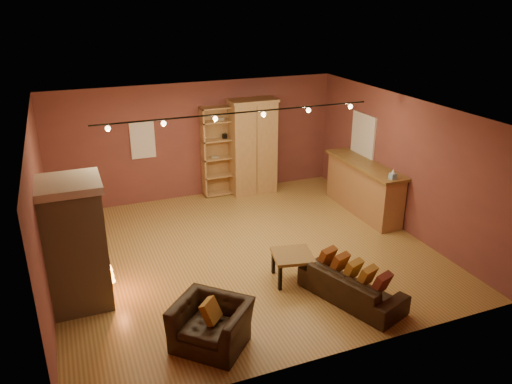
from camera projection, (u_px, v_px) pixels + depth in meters
name	position (u px, v px, depth m)	size (l,w,h in m)	color
floor	(245.00, 252.00, 9.75)	(7.00, 7.00, 0.00)	olive
ceiling	(244.00, 110.00, 8.71)	(7.00, 7.00, 0.00)	brown
back_wall	(197.00, 140.00, 12.03)	(7.00, 0.02, 2.80)	brown
left_wall	(41.00, 214.00, 8.02)	(0.02, 6.50, 2.80)	brown
right_wall	(401.00, 163.00, 10.44)	(0.02, 6.50, 2.80)	brown
fireplace	(76.00, 244.00, 7.79)	(1.01, 0.98, 2.12)	tan
back_window	(143.00, 140.00, 11.51)	(0.56, 0.04, 0.86)	white
bookcase	(220.00, 150.00, 12.21)	(0.91, 0.35, 2.22)	tan
armoire	(252.00, 146.00, 12.31)	(1.16, 0.66, 2.36)	tan
bar_counter	(363.00, 187.00, 11.35)	(0.65, 2.46, 1.17)	#B17E51
tissue_box	(393.00, 175.00, 10.16)	(0.13, 0.13, 0.23)	#83B0D3
right_window	(363.00, 135.00, 11.54)	(0.05, 0.90, 1.00)	white
loveseat	(352.00, 280.00, 8.10)	(1.09, 1.85, 0.75)	black
armchair	(211.00, 318.00, 7.04)	(1.19, 1.18, 0.89)	black
coffee_table	(293.00, 258.00, 8.65)	(0.80, 0.80, 0.51)	olive
track_rail	(240.00, 114.00, 8.93)	(5.20, 0.09, 0.13)	black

